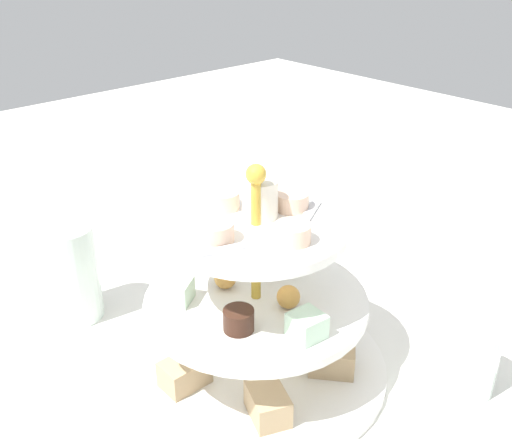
% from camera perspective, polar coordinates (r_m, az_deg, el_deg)
% --- Properties ---
extents(ground_plane, '(2.40, 2.40, 0.00)m').
position_cam_1_polar(ground_plane, '(0.69, 0.00, -13.85)').
color(ground_plane, silver).
extents(tiered_serving_stand, '(0.29, 0.29, 0.24)m').
position_cam_1_polar(tiered_serving_stand, '(0.65, 0.04, -8.93)').
color(tiered_serving_stand, white).
rests_on(tiered_serving_stand, ground_plane).
extents(water_glass_tall_right, '(0.07, 0.07, 0.12)m').
position_cam_1_polar(water_glass_tall_right, '(0.77, -17.07, -4.81)').
color(water_glass_tall_right, silver).
rests_on(water_glass_tall_right, ground_plane).
extents(butter_knife_left, '(0.12, 0.14, 0.00)m').
position_cam_1_polar(butter_knife_left, '(0.93, 4.63, -2.23)').
color(butter_knife_left, silver).
rests_on(butter_knife_left, ground_plane).
extents(water_glass_mid_back, '(0.06, 0.06, 0.08)m').
position_cam_1_polar(water_glass_mid_back, '(0.68, 19.42, -12.01)').
color(water_glass_mid_back, silver).
rests_on(water_glass_mid_back, ground_plane).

